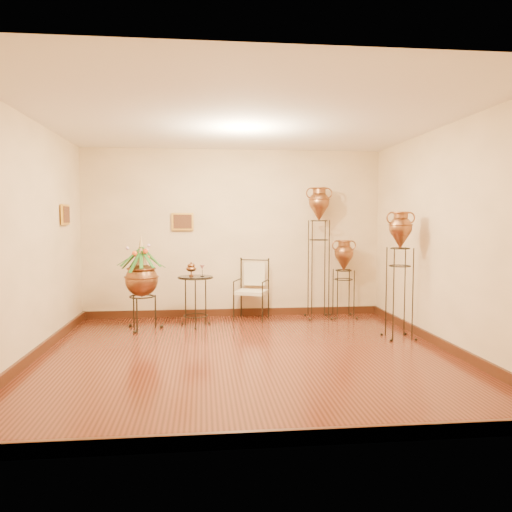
{
  "coord_description": "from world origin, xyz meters",
  "views": [
    {
      "loc": [
        -0.52,
        -5.9,
        1.61
      ],
      "look_at": [
        0.25,
        1.3,
        1.1
      ],
      "focal_mm": 35.0,
      "sensor_mm": 36.0,
      "label": 1
    }
  ],
  "objects": [
    {
      "name": "ground",
      "position": [
        0.0,
        0.0,
        0.0
      ],
      "size": [
        5.0,
        5.0,
        0.0
      ],
      "primitive_type": "plane",
      "color": "#602616",
      "rests_on": "ground"
    },
    {
      "name": "amphora_mid",
      "position": [
        2.15,
        0.62,
        0.89
      ],
      "size": [
        0.4,
        0.4,
        1.76
      ],
      "rotation": [
        0.0,
        0.0,
        -0.03
      ],
      "color": "#2C2416",
      "rests_on": "ground"
    },
    {
      "name": "room_shell",
      "position": [
        -0.01,
        0.01,
        1.73
      ],
      "size": [
        5.02,
        5.02,
        2.81
      ],
      "color": "beige",
      "rests_on": "ground"
    },
    {
      "name": "side_table",
      "position": [
        -0.64,
        1.72,
        0.4
      ],
      "size": [
        0.68,
        0.68,
        0.97
      ],
      "rotation": [
        0.0,
        0.0,
        -0.35
      ],
      "color": "#2C2416",
      "rests_on": "ground"
    },
    {
      "name": "planter_urn",
      "position": [
        -1.42,
        1.56,
        0.8
      ],
      "size": [
        0.98,
        0.98,
        1.43
      ],
      "rotation": [
        0.0,
        0.0,
        -0.34
      ],
      "color": "#2C2416",
      "rests_on": "ground"
    },
    {
      "name": "amphora_short",
      "position": [
        1.81,
        2.15,
        0.66
      ],
      "size": [
        0.49,
        0.49,
        1.32
      ],
      "rotation": [
        0.0,
        0.0,
        0.26
      ],
      "color": "#2C2416",
      "rests_on": "ground"
    },
    {
      "name": "armchair",
      "position": [
        0.27,
        2.15,
        0.49
      ],
      "size": [
        0.69,
        0.67,
        0.98
      ],
      "rotation": [
        0.0,
        0.0,
        -0.36
      ],
      "color": "#2C2416",
      "rests_on": "ground"
    },
    {
      "name": "amphora_tall",
      "position": [
        1.38,
        2.15,
        1.11
      ],
      "size": [
        0.52,
        0.52,
        2.18
      ],
      "rotation": [
        0.0,
        0.0,
        0.24
      ],
      "color": "#2C2416",
      "rests_on": "ground"
    }
  ]
}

